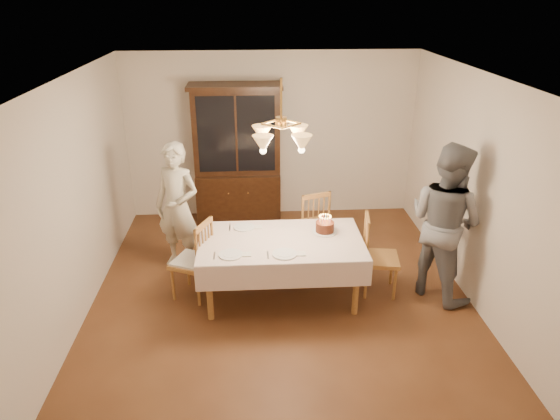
{
  "coord_description": "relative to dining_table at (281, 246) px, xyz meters",
  "views": [
    {
      "loc": [
        -0.32,
        -5.12,
        3.42
      ],
      "look_at": [
        0.0,
        0.2,
        1.05
      ],
      "focal_mm": 32.0,
      "sensor_mm": 36.0,
      "label": 1
    }
  ],
  "objects": [
    {
      "name": "elderly_woman",
      "position": [
        -1.28,
        0.81,
        0.17
      ],
      "size": [
        0.74,
        0.63,
        1.7
      ],
      "primitive_type": "imported",
      "rotation": [
        0.0,
        0.0,
        -0.44
      ],
      "color": "beige",
      "rests_on": "ground"
    },
    {
      "name": "place_setting_near_left",
      "position": [
        -0.56,
        -0.33,
        0.08
      ],
      "size": [
        0.41,
        0.26,
        0.02
      ],
      "color": "white",
      "rests_on": "dining_table"
    },
    {
      "name": "chair_far_side",
      "position": [
        0.46,
        0.97,
        -0.24
      ],
      "size": [
        0.55,
        0.53,
        1.0
      ],
      "color": "#945F2B",
      "rests_on": "ground"
    },
    {
      "name": "chair_right_end",
      "position": [
        1.19,
        0.03,
        -0.24
      ],
      "size": [
        0.48,
        0.5,
        1.0
      ],
      "color": "#945F2B",
      "rests_on": "ground"
    },
    {
      "name": "room_shell",
      "position": [
        0.0,
        0.0,
        0.9
      ],
      "size": [
        5.0,
        5.0,
        5.0
      ],
      "color": "white",
      "rests_on": "ground"
    },
    {
      "name": "dining_table",
      "position": [
        0.0,
        0.0,
        0.0
      ],
      "size": [
        1.9,
        1.1,
        0.76
      ],
      "color": "#945F2B",
      "rests_on": "ground"
    },
    {
      "name": "adult_in_grey",
      "position": [
        1.9,
        -0.03,
        0.27
      ],
      "size": [
        1.11,
        1.17,
        1.9
      ],
      "primitive_type": "imported",
      "rotation": [
        0.0,
        0.0,
        2.16
      ],
      "color": "slate",
      "rests_on": "ground"
    },
    {
      "name": "china_hutch",
      "position": [
        -0.53,
        2.25,
        0.36
      ],
      "size": [
        1.38,
        0.54,
        2.16
      ],
      "color": "black",
      "rests_on": "ground"
    },
    {
      "name": "chair_left_end",
      "position": [
        -1.05,
        0.08,
        -0.23
      ],
      "size": [
        0.56,
        0.57,
        1.0
      ],
      "color": "#945F2B",
      "rests_on": "ground"
    },
    {
      "name": "place_setting_far_left",
      "position": [
        -0.42,
        0.35,
        0.08
      ],
      "size": [
        0.4,
        0.26,
        0.02
      ],
      "color": "white",
      "rests_on": "dining_table"
    },
    {
      "name": "birthday_cake",
      "position": [
        0.53,
        0.17,
        0.14
      ],
      "size": [
        0.3,
        0.3,
        0.22
      ],
      "color": "white",
      "rests_on": "dining_table"
    },
    {
      "name": "ground",
      "position": [
        0.0,
        0.0,
        -0.68
      ],
      "size": [
        5.0,
        5.0,
        0.0
      ],
      "primitive_type": "plane",
      "color": "#502B17",
      "rests_on": "ground"
    },
    {
      "name": "place_setting_near_right",
      "position": [
        0.03,
        -0.35,
        0.08
      ],
      "size": [
        0.42,
        0.27,
        0.02
      ],
      "color": "white",
      "rests_on": "dining_table"
    },
    {
      "name": "chandelier",
      "position": [
        -0.0,
        -0.0,
        1.29
      ],
      "size": [
        0.62,
        0.62,
        0.73
      ],
      "color": "#BF8C3F",
      "rests_on": "ground"
    }
  ]
}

